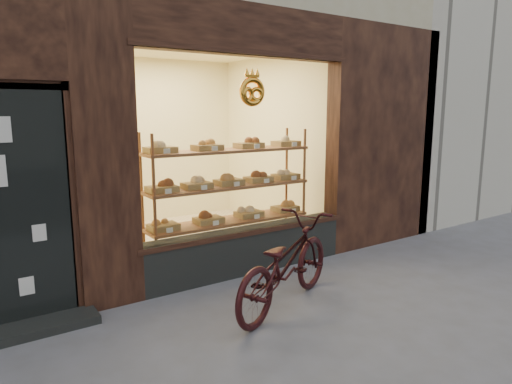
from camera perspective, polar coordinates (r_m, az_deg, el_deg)
ground at (r=3.91m, az=11.30°, el=-19.92°), size 90.00×90.00×0.00m
neighbor_right at (r=14.60m, az=23.88°, el=19.47°), size 12.00×7.00×9.00m
display_shelf at (r=5.78m, az=-3.38°, el=-0.57°), size 2.20×0.45×1.70m
bicycle at (r=4.58m, az=3.64°, el=-8.89°), size 1.81×1.23×0.90m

